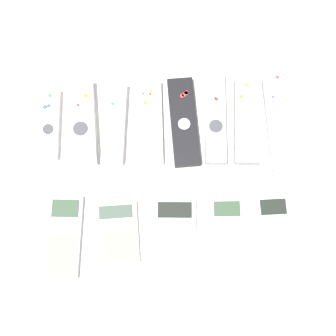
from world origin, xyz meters
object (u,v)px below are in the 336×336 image
at_px(remote_2, 115,124).
at_px(calculator_3, 228,233).
at_px(remote_5, 215,118).
at_px(remote_1, 81,123).
at_px(calculator_4, 275,231).
at_px(remote_0, 49,125).
at_px(remote_7, 280,119).
at_px(remote_3, 148,122).
at_px(calculator_0, 64,236).
at_px(calculator_1, 117,233).
at_px(remote_6, 246,121).
at_px(calculator_2, 175,235).
at_px(remote_4, 184,122).

xyz_separation_m(remote_2, calculator_3, (0.22, -0.23, -0.00)).
xyz_separation_m(remote_5, calculator_3, (0.01, -0.24, -0.00)).
bearing_deg(remote_1, calculator_4, -34.86).
bearing_deg(calculator_4, remote_0, 151.35).
height_order(remote_0, remote_7, same).
bearing_deg(calculator_3, remote_3, 123.59).
distance_m(calculator_0, calculator_1, 0.10).
xyz_separation_m(remote_0, calculator_4, (0.45, -0.23, -0.00)).
distance_m(remote_6, calculator_2, 0.28).
bearing_deg(remote_5, remote_3, -176.01).
xyz_separation_m(remote_6, calculator_0, (-0.37, -0.23, -0.00)).
height_order(calculator_0, calculator_4, calculator_0).
relative_size(remote_5, calculator_0, 1.22).
relative_size(remote_6, calculator_4, 1.31).
relative_size(remote_0, calculator_3, 1.10).
bearing_deg(remote_3, calculator_0, -126.36).
bearing_deg(calculator_1, remote_5, 45.82).
bearing_deg(calculator_3, remote_2, 134.32).
height_order(calculator_0, calculator_2, calculator_0).
bearing_deg(remote_5, calculator_0, -140.52).
xyz_separation_m(remote_2, calculator_0, (-0.10, -0.23, -0.00)).
relative_size(remote_6, calculator_2, 1.27).
distance_m(remote_1, calculator_2, 0.30).
bearing_deg(remote_7, remote_6, -178.77).
height_order(calculator_2, calculator_3, calculator_3).
distance_m(remote_0, remote_7, 0.48).
distance_m(remote_2, remote_6, 0.27).
distance_m(remote_1, remote_6, 0.34).
bearing_deg(remote_2, calculator_4, -32.76).
xyz_separation_m(remote_4, calculator_3, (0.08, -0.23, -0.00)).
bearing_deg(remote_1, remote_5, -2.65).
xyz_separation_m(remote_1, calculator_0, (-0.03, -0.23, -0.01)).
relative_size(remote_4, remote_6, 1.04).
height_order(remote_1, calculator_4, remote_1).
height_order(remote_4, remote_6, remote_6).
relative_size(remote_4, calculator_2, 1.33).
bearing_deg(remote_5, calculator_3, -85.01).
bearing_deg(remote_1, calculator_3, -42.50).
distance_m(remote_1, calculator_1, 0.24).
bearing_deg(calculator_3, remote_5, 93.41).
bearing_deg(calculator_2, calculator_1, 177.89).
bearing_deg(calculator_3, calculator_4, 1.15).
height_order(remote_1, remote_7, remote_1).
relative_size(remote_4, remote_7, 0.89).
bearing_deg(remote_4, remote_2, 177.51).
xyz_separation_m(remote_7, calculator_1, (-0.34, -0.23, -0.00)).
height_order(remote_7, calculator_4, remote_7).
bearing_deg(calculator_1, calculator_0, 179.61).
bearing_deg(remote_1, remote_6, -4.32).
bearing_deg(calculator_0, calculator_2, 1.86).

